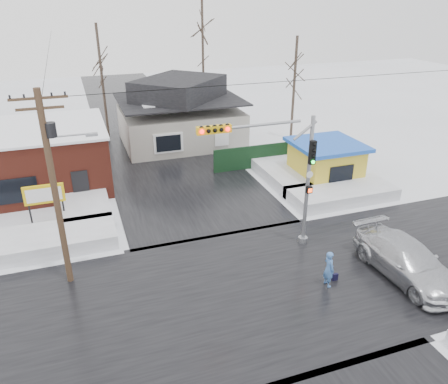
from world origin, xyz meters
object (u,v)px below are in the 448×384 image
object	(u,v)px
traffic_signal	(281,168)
kiosk	(325,162)
utility_pole	(55,180)
car	(407,260)
marquee_sign	(44,195)
pedestrian	(329,269)

from	to	relation	value
traffic_signal	kiosk	world-z (taller)	traffic_signal
utility_pole	kiosk	xyz separation A→B (m)	(17.43, 6.49, -3.65)
traffic_signal	car	size ratio (longest dim) A/B	1.18
utility_pole	marquee_sign	size ratio (longest dim) A/B	3.53
car	traffic_signal	bearing A→B (deg)	135.02
traffic_signal	utility_pole	world-z (taller)	utility_pole
traffic_signal	utility_pole	xyz separation A→B (m)	(-10.36, 0.53, 0.57)
utility_pole	car	size ratio (longest dim) A/B	1.52
utility_pole	car	xyz separation A→B (m)	(15.00, -4.84, -4.25)
kiosk	car	world-z (taller)	kiosk
marquee_sign	kiosk	bearing A→B (deg)	1.55
kiosk	marquee_sign	bearing A→B (deg)	-178.45
kiosk	car	bearing A→B (deg)	-102.08
traffic_signal	marquee_sign	size ratio (longest dim) A/B	2.75
pedestrian	marquee_sign	bearing A→B (deg)	48.23
traffic_signal	car	distance (m)	7.32
marquee_sign	kiosk	xyz separation A→B (m)	(18.50, 0.50, -0.46)
traffic_signal	kiosk	size ratio (longest dim) A/B	1.52
kiosk	car	size ratio (longest dim) A/B	0.78
kiosk	car	distance (m)	11.60
utility_pole	car	distance (m)	16.33
utility_pole	pedestrian	distance (m)	12.66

